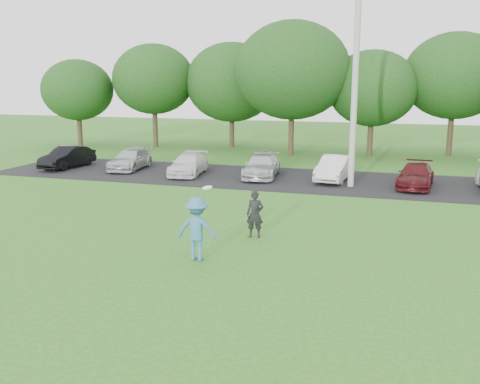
# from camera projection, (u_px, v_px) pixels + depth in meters

# --- Properties ---
(ground) EXTENTS (100.00, 100.00, 0.00)m
(ground) POSITION_uv_depth(u_px,v_px,m) (203.00, 264.00, 14.66)
(ground) COLOR #25691E
(ground) RESTS_ON ground
(parking_lot) EXTENTS (32.00, 6.50, 0.03)m
(parking_lot) POSITION_uv_depth(u_px,v_px,m) (295.00, 179.00, 26.82)
(parking_lot) COLOR black
(parking_lot) RESTS_ON ground
(utility_pole) EXTENTS (0.28, 0.28, 9.37)m
(utility_pole) POSITION_uv_depth(u_px,v_px,m) (355.00, 85.00, 24.07)
(utility_pole) COLOR #ABAAA5
(utility_pole) RESTS_ON ground
(frisbee_player) EXTENTS (1.19, 0.72, 2.12)m
(frisbee_player) POSITION_uv_depth(u_px,v_px,m) (197.00, 229.00, 14.81)
(frisbee_player) COLOR teal
(frisbee_player) RESTS_ON ground
(camera_bystander) EXTENTS (0.59, 0.45, 1.51)m
(camera_bystander) POSITION_uv_depth(u_px,v_px,m) (255.00, 214.00, 16.95)
(camera_bystander) COLOR black
(camera_bystander) RESTS_ON ground
(parked_cars) EXTENTS (27.58, 4.64, 1.21)m
(parked_cars) POSITION_uv_depth(u_px,v_px,m) (303.00, 168.00, 26.49)
(parked_cars) COLOR black
(parked_cars) RESTS_ON parking_lot
(tree_row) EXTENTS (42.39, 9.85, 8.64)m
(tree_row) POSITION_uv_depth(u_px,v_px,m) (349.00, 80.00, 34.50)
(tree_row) COLOR #38281C
(tree_row) RESTS_ON ground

